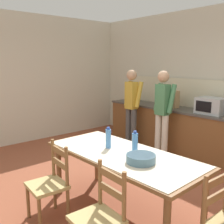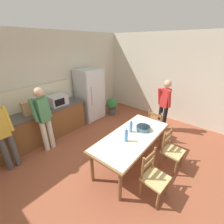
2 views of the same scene
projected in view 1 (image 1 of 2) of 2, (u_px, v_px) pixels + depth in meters
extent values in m
plane|color=brown|center=(117.00, 193.00, 3.72)|extent=(8.32, 8.32, 0.00)
cube|color=beige|center=(218.00, 82.00, 5.16)|extent=(6.52, 0.12, 2.90)
cube|color=beige|center=(20.00, 79.00, 5.87)|extent=(0.12, 5.20, 2.90)
cube|color=brown|center=(172.00, 129.00, 5.61)|extent=(3.15, 0.62, 0.85)
cube|color=#4C4742|center=(173.00, 108.00, 5.53)|extent=(3.19, 0.66, 0.04)
cube|color=#B7BCC1|center=(147.00, 104.00, 6.06)|extent=(0.52, 0.38, 0.02)
cube|color=beige|center=(182.00, 92.00, 5.67)|extent=(3.15, 0.03, 0.60)
cube|color=#B2B7BC|center=(211.00, 106.00, 4.84)|extent=(0.50, 0.38, 0.30)
cube|color=black|center=(203.00, 106.00, 4.75)|extent=(0.30, 0.01, 0.19)
cube|color=tan|center=(173.00, 99.00, 5.47)|extent=(0.24, 0.16, 0.36)
cylinder|color=brown|center=(59.00, 170.00, 3.64)|extent=(0.07, 0.07, 0.71)
cylinder|color=brown|center=(97.00, 158.00, 4.09)|extent=(0.07, 0.07, 0.71)
cylinder|color=brown|center=(205.00, 203.00, 2.78)|extent=(0.07, 0.07, 0.71)
cube|color=brown|center=(122.00, 155.00, 3.14)|extent=(2.04, 0.93, 0.04)
cube|color=beige|center=(122.00, 153.00, 3.14)|extent=(1.96, 0.90, 0.01)
cylinder|color=#4C8ED6|center=(108.00, 139.00, 3.29)|extent=(0.07, 0.07, 0.24)
cylinder|color=#2D51B2|center=(108.00, 128.00, 3.27)|extent=(0.04, 0.04, 0.03)
cylinder|color=#4C8ED6|center=(135.00, 143.00, 3.11)|extent=(0.07, 0.07, 0.24)
cylinder|color=#2D51B2|center=(135.00, 132.00, 3.09)|extent=(0.04, 0.04, 0.03)
cylinder|color=slate|center=(141.00, 158.00, 2.83)|extent=(0.32, 0.32, 0.09)
cylinder|color=slate|center=(141.00, 155.00, 2.82)|extent=(0.31, 0.31, 0.02)
cylinder|color=olive|center=(205.00, 201.00, 2.20)|extent=(0.04, 0.04, 0.46)
cube|color=olive|center=(217.00, 181.00, 2.29)|extent=(0.04, 0.36, 0.07)
cube|color=olive|center=(216.00, 197.00, 2.31)|extent=(0.04, 0.36, 0.07)
cylinder|color=olive|center=(28.00, 202.00, 3.10)|extent=(0.04, 0.04, 0.41)
cylinder|color=olive|center=(40.00, 216.00, 2.82)|extent=(0.04, 0.04, 0.41)
cylinder|color=olive|center=(55.00, 193.00, 3.30)|extent=(0.04, 0.04, 0.41)
cylinder|color=olive|center=(68.00, 205.00, 3.02)|extent=(0.04, 0.04, 0.41)
cube|color=tan|center=(47.00, 186.00, 3.02)|extent=(0.45, 0.43, 0.04)
cylinder|color=olive|center=(53.00, 157.00, 3.21)|extent=(0.04, 0.04, 0.46)
cylinder|color=olive|center=(67.00, 167.00, 2.93)|extent=(0.04, 0.04, 0.46)
cube|color=olive|center=(59.00, 151.00, 3.04)|extent=(0.36, 0.05, 0.07)
cube|color=olive|center=(60.00, 164.00, 3.07)|extent=(0.36, 0.05, 0.07)
cube|color=tan|center=(97.00, 220.00, 2.36)|extent=(0.44, 0.42, 0.04)
cylinder|color=olive|center=(100.00, 182.00, 2.55)|extent=(0.04, 0.04, 0.46)
cylinder|color=olive|center=(124.00, 197.00, 2.27)|extent=(0.04, 0.04, 0.46)
cube|color=olive|center=(111.00, 176.00, 2.39)|extent=(0.36, 0.04, 0.07)
cube|color=olive|center=(111.00, 191.00, 2.42)|extent=(0.36, 0.04, 0.07)
cylinder|color=#4C4C4C|center=(128.00, 126.00, 5.86)|extent=(0.12, 0.12, 0.83)
cylinder|color=#4C4C4C|center=(134.00, 128.00, 5.74)|extent=(0.12, 0.12, 0.83)
cube|color=gold|center=(131.00, 95.00, 5.67)|extent=(0.23, 0.19, 0.59)
sphere|color=tan|center=(132.00, 75.00, 5.59)|extent=(0.22, 0.22, 0.22)
cylinder|color=gold|center=(128.00, 93.00, 5.83)|extent=(0.09, 0.22, 0.56)
cylinder|color=gold|center=(139.00, 95.00, 5.59)|extent=(0.09, 0.22, 0.56)
cylinder|color=silver|center=(158.00, 134.00, 5.21)|extent=(0.12, 0.12, 0.83)
cylinder|color=silver|center=(165.00, 136.00, 5.08)|extent=(0.12, 0.12, 0.83)
cube|color=#478456|center=(163.00, 100.00, 5.01)|extent=(0.23, 0.19, 0.59)
sphere|color=tan|center=(163.00, 77.00, 4.93)|extent=(0.22, 0.22, 0.22)
cylinder|color=#478456|center=(158.00, 97.00, 5.17)|extent=(0.09, 0.22, 0.56)
cylinder|color=#478456|center=(172.00, 99.00, 4.93)|extent=(0.09, 0.22, 0.56)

